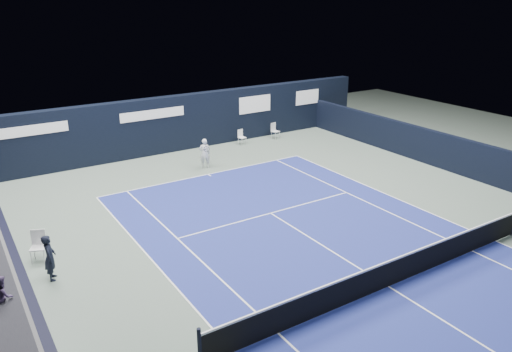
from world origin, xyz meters
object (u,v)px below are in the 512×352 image
(folding_chair_back_b, at_px, (274,130))
(tennis_net, at_px, (390,272))
(line_judge_chair, at_px, (38,243))
(folding_chair_back_a, at_px, (241,136))
(tennis_player, at_px, (205,153))

(folding_chair_back_b, height_order, tennis_net, tennis_net)
(folding_chair_back_b, bearing_deg, line_judge_chair, -164.59)
(line_judge_chair, relative_size, tennis_net, 0.08)
(folding_chair_back_a, relative_size, line_judge_chair, 0.82)
(line_judge_chair, bearing_deg, folding_chair_back_a, 56.67)
(tennis_net, bearing_deg, tennis_player, 88.37)
(folding_chair_back_a, height_order, tennis_net, tennis_net)
(folding_chair_back_a, distance_m, tennis_player, 4.56)
(line_judge_chair, height_order, tennis_player, tennis_player)
(tennis_net, distance_m, tennis_player, 12.91)
(tennis_net, xyz_separation_m, tennis_player, (0.37, 12.91, 0.26))
(line_judge_chair, bearing_deg, folding_chair_back_b, 52.37)
(line_judge_chair, xyz_separation_m, tennis_net, (8.60, -7.49, -0.10))
(tennis_net, bearing_deg, folding_chair_back_a, 75.16)
(tennis_net, height_order, tennis_player, tennis_player)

